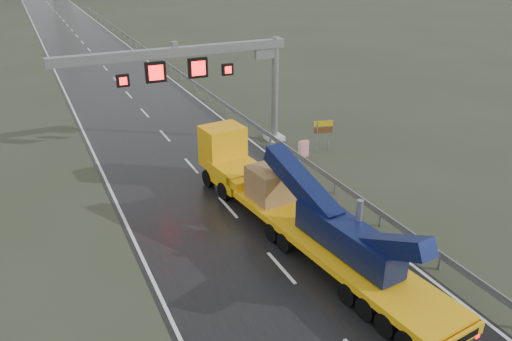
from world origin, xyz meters
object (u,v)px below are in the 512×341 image
sign_gantry (208,68)px  striped_barrier (304,149)px  heavy_haul_truck (284,198)px  exit_sign_pair (323,130)px

sign_gantry → striped_barrier: sign_gantry is taller
heavy_haul_truck → striped_barrier: 9.21m
exit_sign_pair → striped_barrier: exit_sign_pair is taller
striped_barrier → exit_sign_pair: bearing=3.4°
sign_gantry → heavy_haul_truck: (-0.37, -10.97, -4.03)m
sign_gantry → heavy_haul_truck: size_ratio=0.85×
heavy_haul_truck → exit_sign_pair: size_ratio=8.01×
sign_gantry → exit_sign_pair: size_ratio=6.81×
sign_gantry → exit_sign_pair: sign_gantry is taller
sign_gantry → exit_sign_pair: bearing=-26.7°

